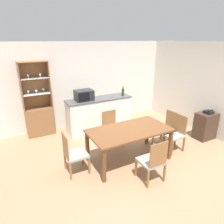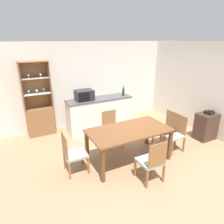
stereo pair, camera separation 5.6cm
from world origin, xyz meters
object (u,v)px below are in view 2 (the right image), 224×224
at_px(microwave, 84,95).
at_px(telephone, 209,112).
at_px(display_cabinet, 40,115).
at_px(dining_chair_head_far, 112,129).
at_px(dining_table, 129,133).
at_px(side_cabinet, 206,126).
at_px(dining_chair_side_right_far, 166,129).
at_px(dining_chair_head_near, 151,161).
at_px(dining_chair_side_right_near, 175,134).
at_px(dining_chair_side_left_far, 73,154).
at_px(wine_bottle, 123,92).

distance_m(microwave, telephone, 3.42).
bearing_deg(display_cabinet, dining_chair_head_far, -44.91).
xyz_separation_m(display_cabinet, dining_table, (1.52, -2.33, 0.09)).
xyz_separation_m(display_cabinet, side_cabinet, (3.95, -2.43, -0.21)).
bearing_deg(dining_table, dining_chair_side_right_far, 6.63).
bearing_deg(side_cabinet, dining_chair_head_near, -163.67).
bearing_deg(dining_chair_side_right_far, side_cabinet, -102.68).
distance_m(dining_chair_side_right_near, side_cabinet, 1.20).
relative_size(dining_chair_side_right_near, microwave, 1.81).
bearing_deg(dining_chair_head_far, dining_chair_head_near, 88.72).
xyz_separation_m(dining_chair_side_left_far, microwave, (0.91, 1.71, 0.69)).
bearing_deg(dining_table, wine_bottle, 63.05).
bearing_deg(wine_bottle, dining_chair_head_far, -133.61).
bearing_deg(side_cabinet, dining_chair_side_right_far, 168.54).
distance_m(dining_chair_side_right_near, microwave, 2.63).
bearing_deg(dining_chair_side_right_far, dining_chair_head_far, 60.36).
height_order(dining_chair_head_far, microwave, microwave).
height_order(display_cabinet, side_cabinet, display_cabinet).
relative_size(display_cabinet, dining_chair_side_right_far, 2.33).
distance_m(dining_table, dining_chair_head_near, 0.84).
distance_m(dining_table, dining_chair_side_left_far, 1.26).
xyz_separation_m(dining_chair_side_right_near, dining_chair_head_far, (-1.23, 0.95, 0.00)).
height_order(dining_chair_head_near, dining_chair_head_far, same).
distance_m(dining_table, dining_chair_side_right_near, 1.26).
relative_size(display_cabinet, dining_chair_side_right_near, 2.33).
bearing_deg(microwave, dining_chair_head_far, -72.77).
bearing_deg(microwave, dining_chair_side_right_far, -47.74).
bearing_deg(dining_chair_side_right_near, dining_chair_head_near, 117.08).
bearing_deg(dining_chair_side_right_near, side_cabinet, -89.44).
relative_size(dining_chair_side_left_far, telephone, 4.33).
xyz_separation_m(display_cabinet, dining_chair_head_far, (1.52, -1.52, -0.15)).
xyz_separation_m(display_cabinet, dining_chair_side_left_far, (0.29, -2.18, -0.15)).
relative_size(dining_chair_side_left_far, microwave, 1.81).
xyz_separation_m(dining_chair_side_left_far, telephone, (3.67, -0.27, 0.35)).
xyz_separation_m(dining_table, dining_chair_side_right_far, (1.23, 0.14, -0.24)).
bearing_deg(dining_chair_side_right_far, microwave, 41.04).
bearing_deg(side_cabinet, dining_chair_head_far, 159.46).
bearing_deg(dining_chair_side_left_far, wine_bottle, 127.67).
height_order(dining_table, dining_chair_side_right_near, dining_chair_side_right_near).
xyz_separation_m(display_cabinet, telephone, (3.96, -2.45, 0.20)).
height_order(dining_chair_side_right_far, microwave, microwave).
bearing_deg(wine_bottle, dining_chair_side_left_far, -142.95).
relative_size(dining_chair_head_near, dining_chair_side_right_near, 1.00).
bearing_deg(dining_chair_side_left_far, dining_chair_head_far, 119.11).
relative_size(dining_table, telephone, 8.70).
relative_size(microwave, telephone, 2.39).
height_order(dining_table, microwave, microwave).
height_order(dining_chair_side_left_far, side_cabinet, dining_chair_side_left_far).
height_order(wine_bottle, side_cabinet, wine_bottle).
bearing_deg(microwave, dining_chair_side_right_near, -52.07).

